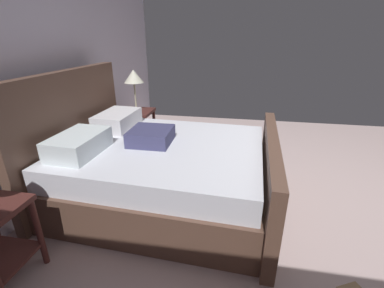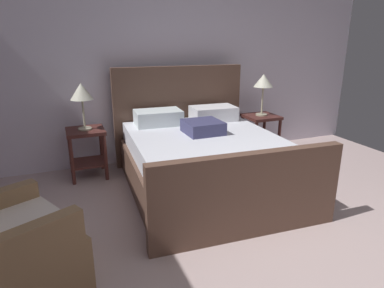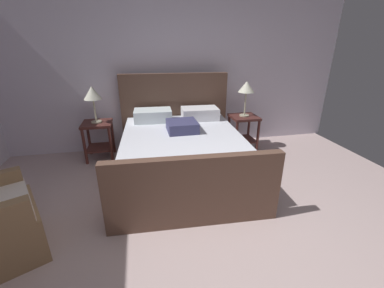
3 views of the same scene
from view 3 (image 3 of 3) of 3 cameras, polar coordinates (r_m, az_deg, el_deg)
ground_plane at (r=2.28m, az=11.13°, el=-28.47°), size 5.68×5.90×0.02m
wall_back at (r=4.39m, az=-3.10°, el=16.47°), size 5.80×0.12×2.62m
bed at (r=3.43m, az=-2.36°, el=-1.61°), size 1.85×2.21×1.29m
nightstand_right at (r=4.36m, az=11.65°, el=3.82°), size 0.44×0.44×0.60m
table_lamp_right at (r=4.21m, az=12.35°, el=12.37°), size 0.26×0.26×0.57m
nightstand_left at (r=4.19m, az=-20.62°, el=2.07°), size 0.44×0.44×0.60m
table_lamp_left at (r=4.03m, az=-21.83°, el=10.55°), size 0.26×0.26×0.55m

